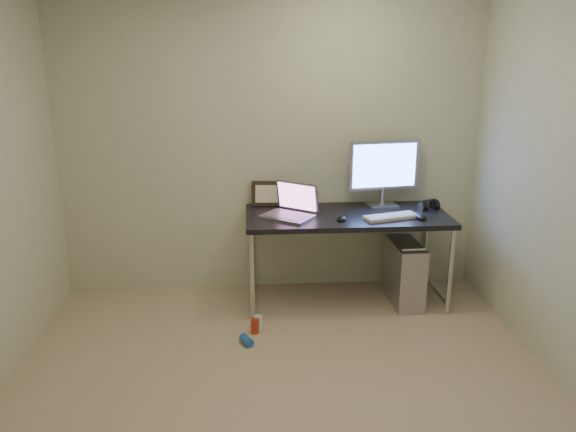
% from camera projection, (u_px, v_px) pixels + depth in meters
% --- Properties ---
extents(floor, '(3.50, 3.50, 0.00)m').
position_uv_depth(floor, '(284.00, 403.00, 3.34)').
color(floor, tan).
rests_on(floor, ground).
extents(wall_back, '(3.50, 0.02, 2.50)m').
position_uv_depth(wall_back, '(271.00, 145.00, 4.65)').
color(wall_back, beige).
rests_on(wall_back, ground).
extents(desk, '(1.62, 0.71, 0.75)m').
position_uv_depth(desk, '(347.00, 223.00, 4.52)').
color(desk, black).
rests_on(desk, ground).
extents(tower_computer, '(0.24, 0.51, 0.55)m').
position_uv_depth(tower_computer, '(404.00, 273.00, 4.60)').
color(tower_computer, '#A4A4A8').
rests_on(tower_computer, ground).
extents(cable_a, '(0.01, 0.16, 0.69)m').
position_uv_depth(cable_a, '(388.00, 241.00, 4.91)').
color(cable_a, black).
rests_on(cable_a, ground).
extents(cable_b, '(0.02, 0.11, 0.71)m').
position_uv_depth(cable_b, '(399.00, 244.00, 4.91)').
color(cable_b, black).
rests_on(cable_b, ground).
extents(can_red, '(0.08, 0.08, 0.11)m').
position_uv_depth(can_red, '(255.00, 326.00, 4.15)').
color(can_red, '#B5361C').
rests_on(can_red, ground).
extents(can_white, '(0.08, 0.08, 0.12)m').
position_uv_depth(can_white, '(258.00, 323.00, 4.19)').
color(can_white, white).
rests_on(can_white, ground).
extents(can_blue, '(0.11, 0.13, 0.06)m').
position_uv_depth(can_blue, '(246.00, 340.00, 4.00)').
color(can_blue, blue).
rests_on(can_blue, ground).
extents(laptop, '(0.48, 0.46, 0.26)m').
position_uv_depth(laptop, '(291.00, 209.00, 4.43)').
color(laptop, '#ABAAB2').
rests_on(laptop, desk).
extents(monitor, '(0.59, 0.20, 0.55)m').
position_uv_depth(monitor, '(384.00, 168.00, 4.62)').
color(monitor, '#ABAAB2').
rests_on(monitor, desk).
extents(keyboard, '(0.45, 0.25, 0.03)m').
position_uv_depth(keyboard, '(391.00, 217.00, 4.38)').
color(keyboard, silver).
rests_on(keyboard, desk).
extents(mouse_right, '(0.08, 0.13, 0.04)m').
position_uv_depth(mouse_right, '(421.00, 216.00, 4.37)').
color(mouse_right, black).
rests_on(mouse_right, desk).
extents(mouse_left, '(0.10, 0.13, 0.04)m').
position_uv_depth(mouse_left, '(342.00, 217.00, 4.33)').
color(mouse_left, black).
rests_on(mouse_left, desk).
extents(headphones, '(0.19, 0.11, 0.11)m').
position_uv_depth(headphones, '(429.00, 206.00, 4.62)').
color(headphones, black).
rests_on(headphones, desk).
extents(picture_frame, '(0.27, 0.09, 0.21)m').
position_uv_depth(picture_frame, '(267.00, 194.00, 4.70)').
color(picture_frame, black).
rests_on(picture_frame, desk).
extents(webcam, '(0.05, 0.04, 0.13)m').
position_uv_depth(webcam, '(299.00, 196.00, 4.67)').
color(webcam, silver).
rests_on(webcam, desk).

